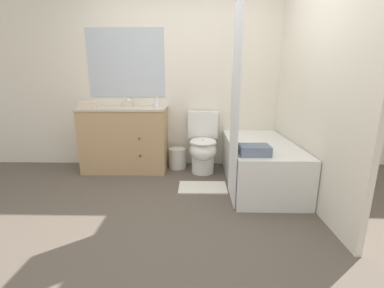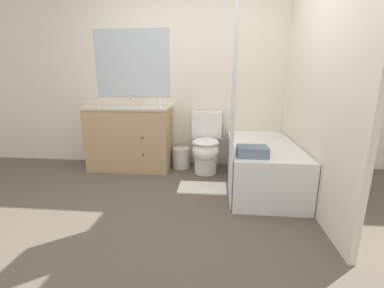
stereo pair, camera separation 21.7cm
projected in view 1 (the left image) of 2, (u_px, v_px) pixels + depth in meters
ground_plane at (174, 219)px, 2.37m from camera, size 14.00×14.00×0.00m
wall_back at (182, 79)px, 3.65m from camera, size 8.00×0.06×2.50m
wall_right at (304, 80)px, 2.82m from camera, size 0.05×2.61×2.50m
vanity_cabinet at (126, 138)px, 3.58m from camera, size 1.15×0.57×0.89m
sink_faucet at (127, 103)px, 3.65m from camera, size 0.14×0.12×0.12m
toilet at (203, 145)px, 3.51m from camera, size 0.42×0.66×0.82m
bathtub at (259, 163)px, 3.13m from camera, size 0.75×1.48×0.52m
shower_curtain at (235, 107)px, 2.55m from camera, size 0.01×0.49×1.95m
wastebasket at (178, 158)px, 3.71m from camera, size 0.25×0.25×0.29m
tissue_box at (128, 104)px, 3.54m from camera, size 0.11×0.13×0.10m
soap_dispenser at (157, 103)px, 3.42m from camera, size 0.07×0.07×0.15m
hand_towel_folded at (87, 105)px, 3.33m from camera, size 0.21×0.13×0.08m
bath_towel_folded at (255, 150)px, 2.54m from camera, size 0.30×0.22×0.10m
bath_mat at (203, 187)px, 3.04m from camera, size 0.56×0.35×0.02m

